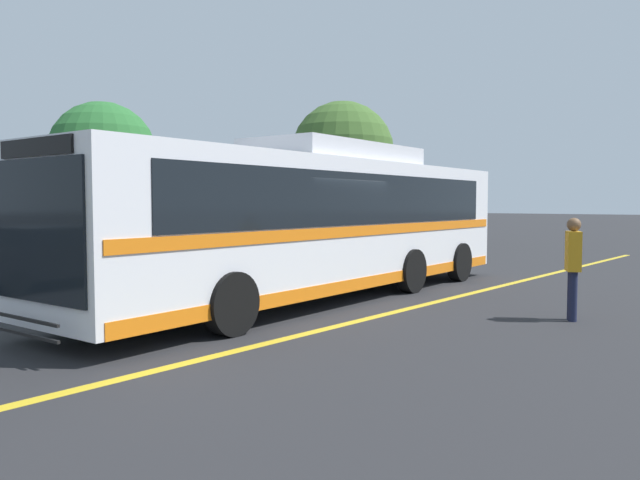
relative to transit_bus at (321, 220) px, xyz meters
The scene contains 7 objects.
ground_plane 1.79m from the transit_bus, 161.59° to the right, with size 220.00×220.00×0.00m, color #262628.
lane_strip_0 2.77m from the transit_bus, 90.49° to the right, with size 0.20×32.59×0.01m, color gold.
curb_strip 7.00m from the transit_bus, 90.16° to the left, with size 40.59×0.36×0.15m, color #99999E.
transit_bus is the anchor object (origin of this frame).
pedestrian_0 5.14m from the transit_bus, 80.90° to the right, with size 0.47×0.38×1.79m.
tree_0 18.20m from the transit_bus, 36.27° to the left, with size 5.12×5.12×7.11m.
tree_1 10.76m from the transit_bus, 83.44° to the left, with size 3.57×3.57×5.43m.
Camera 1 is at (-9.70, -8.36, 2.05)m, focal length 35.00 mm.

